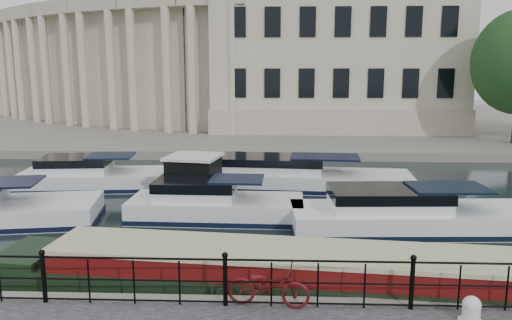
{
  "coord_description": "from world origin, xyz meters",
  "views": [
    {
      "loc": [
        1.06,
        -12.35,
        5.64
      ],
      "look_at": [
        0.5,
        2.0,
        3.0
      ],
      "focal_mm": 35.0,
      "sensor_mm": 36.0,
      "label": 1
    }
  ],
  "objects_px": {
    "bicycle": "(268,286)",
    "harbour_hut": "(194,182)",
    "mooring_bollard": "(471,310)",
    "narrowboat": "(315,282)"
  },
  "relations": [
    {
      "from": "mooring_bollard",
      "to": "narrowboat",
      "type": "xyz_separation_m",
      "value": [
        -2.99,
        2.22,
        -0.45
      ]
    },
    {
      "from": "bicycle",
      "to": "mooring_bollard",
      "type": "height_order",
      "value": "bicycle"
    },
    {
      "from": "bicycle",
      "to": "narrowboat",
      "type": "height_order",
      "value": "bicycle"
    },
    {
      "from": "bicycle",
      "to": "harbour_hut",
      "type": "bearing_deg",
      "value": 25.49
    },
    {
      "from": "mooring_bollard",
      "to": "narrowboat",
      "type": "bearing_deg",
      "value": 143.51
    },
    {
      "from": "bicycle",
      "to": "harbour_hut",
      "type": "height_order",
      "value": "harbour_hut"
    },
    {
      "from": "bicycle",
      "to": "narrowboat",
      "type": "distance_m",
      "value": 2.14
    },
    {
      "from": "mooring_bollard",
      "to": "narrowboat",
      "type": "height_order",
      "value": "narrowboat"
    },
    {
      "from": "bicycle",
      "to": "mooring_bollard",
      "type": "distance_m",
      "value": 4.17
    },
    {
      "from": "mooring_bollard",
      "to": "harbour_hut",
      "type": "distance_m",
      "value": 12.93
    }
  ]
}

